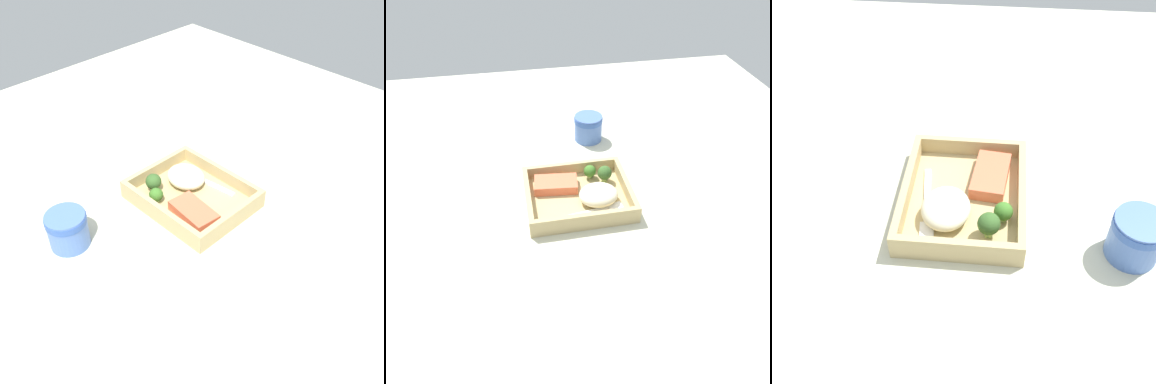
# 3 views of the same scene
# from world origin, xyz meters

# --- Properties ---
(ground_plane) EXTENTS (1.60, 1.60, 0.02)m
(ground_plane) POSITION_xyz_m (0.00, 0.00, -0.01)
(ground_plane) COLOR beige
(takeout_tray) EXTENTS (0.25, 0.20, 0.01)m
(takeout_tray) POSITION_xyz_m (0.00, 0.00, 0.01)
(takeout_tray) COLOR tan
(takeout_tray) RESTS_ON ground_plane
(tray_rim) EXTENTS (0.25, 0.20, 0.03)m
(tray_rim) POSITION_xyz_m (0.00, 0.00, 0.03)
(tray_rim) COLOR tan
(tray_rim) RESTS_ON takeout_tray
(salmon_fillet) EXTENTS (0.11, 0.07, 0.02)m
(salmon_fillet) POSITION_xyz_m (-0.05, 0.04, 0.02)
(salmon_fillet) COLOR #E46845
(salmon_fillet) RESTS_ON takeout_tray
(mashed_potatoes) EXTENTS (0.09, 0.08, 0.04)m
(mashed_potatoes) POSITION_xyz_m (0.04, -0.02, 0.03)
(mashed_potatoes) COLOR beige
(mashed_potatoes) RESTS_ON takeout_tray
(broccoli_floret_1) EXTENTS (0.04, 0.04, 0.04)m
(broccoli_floret_1) POSITION_xyz_m (0.08, 0.04, 0.04)
(broccoli_floret_1) COLOR #86AB5B
(broccoli_floret_1) RESTS_ON takeout_tray
(broccoli_floret_2) EXTENTS (0.03, 0.03, 0.04)m
(broccoli_floret_2) POSITION_xyz_m (0.04, 0.07, 0.03)
(broccoli_floret_2) COLOR #89A466
(broccoli_floret_2) RESTS_ON takeout_tray
(fork) EXTENTS (0.16, 0.04, 0.00)m
(fork) POSITION_xyz_m (0.03, -0.06, 0.01)
(fork) COLOR white
(fork) RESTS_ON takeout_tray
(paper_cup) EXTENTS (0.08, 0.08, 0.08)m
(paper_cup) POSITION_xyz_m (0.08, 0.26, 0.04)
(paper_cup) COLOR #4C6FB8
(paper_cup) RESTS_ON ground_plane
(receipt_slip) EXTENTS (0.11, 0.17, 0.00)m
(receipt_slip) POSITION_xyz_m (-0.26, 0.03, 0.00)
(receipt_slip) COLOR white
(receipt_slip) RESTS_ON ground_plane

